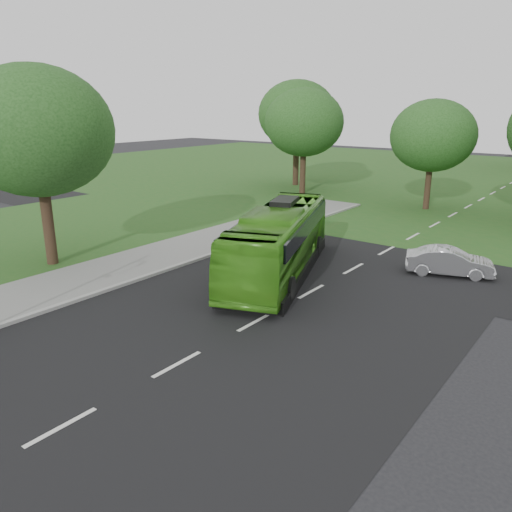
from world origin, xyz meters
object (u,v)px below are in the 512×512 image
at_px(tree_park_a, 304,123).
at_px(tree_side_near, 37,132).
at_px(tree_park_b, 433,136).
at_px(sedan, 449,262).
at_px(bus, 279,241).
at_px(tree_park_f, 297,114).

distance_m(tree_park_a, tree_side_near, 25.77).
relative_size(tree_park_b, sedan, 2.07).
height_order(bus, sedan, bus).
xyz_separation_m(tree_park_a, tree_side_near, (1.26, -25.74, 0.27)).
xyz_separation_m(tree_side_near, sedan, (16.64, 10.52, -5.92)).
bearing_deg(bus, tree_side_near, -170.99).
height_order(tree_park_a, sedan, tree_park_a).
bearing_deg(bus, sedan, 14.11).
height_order(tree_park_b, bus, tree_park_b).
height_order(tree_park_f, sedan, tree_park_f).
height_order(tree_park_a, bus, tree_park_a).
xyz_separation_m(tree_park_b, tree_park_f, (-14.83, 4.16, 1.36)).
height_order(tree_park_a, tree_side_near, tree_side_near).
xyz_separation_m(tree_park_f, bus, (14.58, -23.83, -5.34)).
bearing_deg(sedan, tree_park_f, 27.83).
bearing_deg(tree_park_a, bus, -60.47).
xyz_separation_m(tree_park_a, sedan, (17.90, -15.22, -5.65)).
bearing_deg(tree_park_a, sedan, -40.38).
xyz_separation_m(tree_park_f, tree_side_near, (4.55, -29.66, -0.36)).
distance_m(bus, sedan, 8.17).
height_order(tree_side_near, sedan, tree_side_near).
bearing_deg(tree_side_near, tree_park_f, 98.73).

